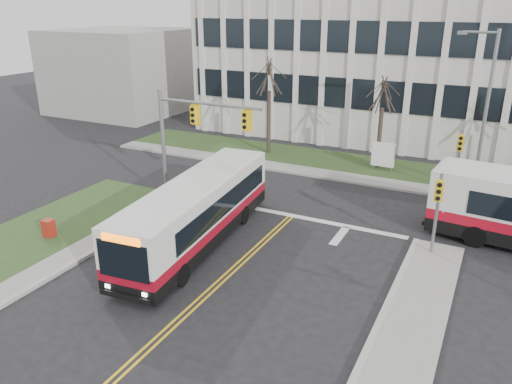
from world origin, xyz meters
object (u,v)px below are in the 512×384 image
Objects in this scene: bus_main at (197,214)px; newspaper_box_red at (49,229)px; directory_sign at (383,155)px; streetlight at (484,104)px.

newspaper_box_red is (-6.58, -2.74, -1.02)m from bus_main.
directory_sign is 15.11m from bus_main.
streetlight is 0.82× the size of bus_main.
directory_sign is 0.18× the size of bus_main.
streetlight is at bearing -13.23° from directory_sign.
streetlight is 4.60× the size of directory_sign.
bus_main is at bearing -129.66° from streetlight.
newspaper_box_red is (-11.74, -16.93, -0.70)m from directory_sign.
streetlight reaches higher than bus_main.
bus_main is (-10.69, -12.90, -3.70)m from streetlight.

